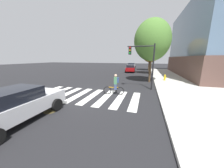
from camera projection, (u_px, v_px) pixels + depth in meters
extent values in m
plane|color=black|center=(87.00, 96.00, 9.24)|extent=(120.00, 120.00, 0.00)
cube|color=#B2AFA8|center=(219.00, 108.00, 6.79)|extent=(6.50, 50.00, 0.15)
cube|color=silver|center=(46.00, 91.00, 10.36)|extent=(0.55, 3.81, 0.01)
cube|color=silver|center=(57.00, 92.00, 10.05)|extent=(0.55, 3.81, 0.01)
cube|color=silver|center=(68.00, 94.00, 9.74)|extent=(0.55, 3.81, 0.01)
cube|color=silver|center=(79.00, 95.00, 9.42)|extent=(0.55, 3.81, 0.01)
cube|color=silver|center=(92.00, 96.00, 9.11)|extent=(0.55, 3.81, 0.01)
cube|color=silver|center=(105.00, 97.00, 8.80)|extent=(0.55, 3.81, 0.01)
cube|color=silver|center=(119.00, 99.00, 8.48)|extent=(0.55, 3.81, 0.01)
cube|color=silver|center=(135.00, 100.00, 8.17)|extent=(0.55, 3.81, 0.01)
cylinder|color=#473D1E|center=(50.00, 111.00, 6.48)|extent=(0.64, 0.64, 0.01)
cube|color=#B7B7BC|center=(16.00, 107.00, 5.38)|extent=(1.88, 4.61, 0.70)
cube|color=black|center=(10.00, 96.00, 5.10)|extent=(1.67, 2.21, 0.55)
cylinder|color=black|center=(31.00, 101.00, 7.10)|extent=(0.24, 0.68, 0.68)
cylinder|color=black|center=(57.00, 105.00, 6.58)|extent=(0.24, 0.68, 0.68)
cube|color=maroon|center=(130.00, 69.00, 24.87)|extent=(2.16, 4.54, 0.67)
cube|color=black|center=(130.00, 66.00, 24.60)|extent=(1.76, 2.24, 0.53)
cylinder|color=black|center=(127.00, 70.00, 26.46)|extent=(0.29, 0.67, 0.65)
cylinder|color=black|center=(135.00, 70.00, 26.11)|extent=(0.29, 0.67, 0.65)
cylinder|color=black|center=(126.00, 71.00, 23.77)|extent=(0.29, 0.67, 0.65)
cylinder|color=black|center=(135.00, 71.00, 23.42)|extent=(0.29, 0.67, 0.65)
cube|color=silver|center=(131.00, 66.00, 33.14)|extent=(1.87, 4.57, 0.69)
cube|color=black|center=(131.00, 64.00, 32.87)|extent=(1.65, 2.19, 0.55)
cylinder|color=black|center=(129.00, 67.00, 34.84)|extent=(0.24, 0.68, 0.67)
cylinder|color=black|center=(135.00, 67.00, 34.33)|extent=(0.24, 0.68, 0.67)
cylinder|color=black|center=(127.00, 68.00, 32.11)|extent=(0.24, 0.68, 0.67)
cylinder|color=black|center=(134.00, 68.00, 31.59)|extent=(0.24, 0.68, 0.67)
torus|color=black|center=(120.00, 91.00, 9.38)|extent=(0.66, 0.16, 0.66)
torus|color=black|center=(107.00, 90.00, 9.52)|extent=(0.66, 0.16, 0.66)
cylinder|color=orange|center=(114.00, 87.00, 9.39)|extent=(0.89, 0.19, 0.05)
cylinder|color=orange|center=(116.00, 87.00, 9.35)|extent=(0.04, 0.04, 0.45)
cube|color=#384772|center=(116.00, 86.00, 9.34)|extent=(0.24, 0.31, 0.56)
cube|color=#3F724C|center=(116.00, 81.00, 9.24)|extent=(0.29, 0.39, 0.56)
sphere|color=tan|center=(116.00, 76.00, 9.15)|extent=(0.22, 0.22, 0.22)
cube|color=navy|center=(118.00, 80.00, 9.21)|extent=(0.20, 0.30, 0.40)
cylinder|color=black|center=(153.00, 68.00, 10.54)|extent=(0.14, 0.14, 4.20)
cylinder|color=black|center=(141.00, 46.00, 10.46)|extent=(2.40, 0.10, 0.10)
cube|color=black|center=(130.00, 50.00, 10.80)|extent=(0.24, 0.20, 0.76)
sphere|color=red|center=(130.00, 48.00, 10.65)|extent=(0.14, 0.14, 0.14)
sphere|color=gold|center=(130.00, 50.00, 10.70)|extent=(0.14, 0.14, 0.14)
sphere|color=green|center=(130.00, 53.00, 10.75)|extent=(0.14, 0.14, 0.14)
cylinder|color=gold|center=(165.00, 78.00, 14.68)|extent=(0.22, 0.22, 0.65)
sphere|color=gold|center=(165.00, 75.00, 14.59)|extent=(0.18, 0.18, 0.18)
cylinder|color=gold|center=(166.00, 78.00, 14.62)|extent=(0.12, 0.09, 0.09)
cylinder|color=#4C3823|center=(150.00, 69.00, 14.08)|extent=(0.24, 0.24, 3.32)
ellipsoid|color=#47722D|center=(152.00, 40.00, 13.35)|extent=(4.13, 4.13, 4.75)
cylinder|color=#4C3823|center=(150.00, 66.00, 21.90)|extent=(0.24, 0.24, 2.77)
ellipsoid|color=olive|center=(151.00, 51.00, 21.30)|extent=(3.45, 3.45, 3.96)
cylinder|color=#4C3823|center=(149.00, 64.00, 27.74)|extent=(0.24, 0.24, 3.13)
ellipsoid|color=olive|center=(150.00, 50.00, 27.05)|extent=(3.90, 3.90, 4.48)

